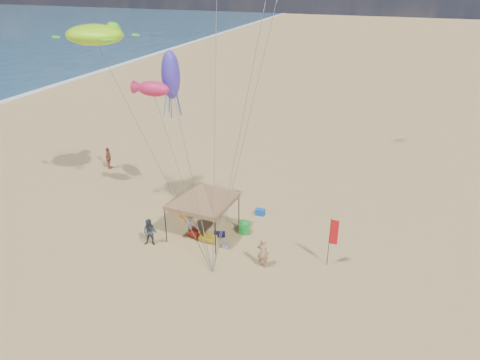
{
  "coord_description": "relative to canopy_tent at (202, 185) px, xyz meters",
  "views": [
    {
      "loc": [
        7.05,
        -16.04,
        13.47
      ],
      "look_at": [
        0.0,
        3.0,
        4.0
      ],
      "focal_mm": 33.92,
      "sensor_mm": 36.0,
      "label": 1
    }
  ],
  "objects": [
    {
      "name": "ground",
      "position": [
        2.36,
        -3.56,
        -3.08
      ],
      "size": [
        280.0,
        280.0,
        0.0
      ],
      "primitive_type": "plane",
      "color": "tan",
      "rests_on": "ground"
    },
    {
      "name": "canopy_tent",
      "position": [
        0.0,
        0.0,
        0.0
      ],
      "size": [
        5.99,
        5.99,
        3.7
      ],
      "color": "black",
      "rests_on": "ground"
    },
    {
      "name": "feather_flag",
      "position": [
        7.12,
        -0.45,
        -1.29
      ],
      "size": [
        0.41,
        0.04,
        2.66
      ],
      "color": "black",
      "rests_on": "ground"
    },
    {
      "name": "cooler_red",
      "position": [
        -0.42,
        -0.33,
        -2.89
      ],
      "size": [
        0.54,
        0.38,
        0.38
      ],
      "primitive_type": "cube",
      "color": "red",
      "rests_on": "ground"
    },
    {
      "name": "cooler_blue",
      "position": [
        2.25,
        3.23,
        -2.89
      ],
      "size": [
        0.54,
        0.38,
        0.38
      ],
      "primitive_type": "cube",
      "color": "blue",
      "rests_on": "ground"
    },
    {
      "name": "bag_navy",
      "position": [
        0.92,
        0.08,
        -2.9
      ],
      "size": [
        0.69,
        0.54,
        0.36
      ],
      "primitive_type": "cylinder",
      "rotation": [
        0.0,
        1.57,
        0.35
      ],
      "color": "#0F0C34",
      "rests_on": "ground"
    },
    {
      "name": "bag_orange",
      "position": [
        -1.25,
        3.4,
        -2.9
      ],
      "size": [
        0.54,
        0.69,
        0.36
      ],
      "primitive_type": "cylinder",
      "rotation": [
        0.0,
        1.57,
        1.22
      ],
      "color": "red",
      "rests_on": "ground"
    },
    {
      "name": "chair_green",
      "position": [
        2.07,
        0.95,
        -2.73
      ],
      "size": [
        0.5,
        0.5,
        0.7
      ],
      "primitive_type": "cube",
      "color": "green",
      "rests_on": "ground"
    },
    {
      "name": "chair_yellow",
      "position": [
        -1.85,
        1.39,
        -2.73
      ],
      "size": [
        0.5,
        0.5,
        0.7
      ],
      "primitive_type": "cube",
      "color": "orange",
      "rests_on": "ground"
    },
    {
      "name": "crate_grey",
      "position": [
        1.66,
        -0.81,
        -2.94
      ],
      "size": [
        0.34,
        0.3,
        0.28
      ],
      "primitive_type": "cube",
      "color": "gray",
      "rests_on": "ground"
    },
    {
      "name": "beach_cart",
      "position": [
        0.48,
        -0.53,
        -2.88
      ],
      "size": [
        0.9,
        0.5,
        0.24
      ],
      "primitive_type": "cube",
      "color": "gold",
      "rests_on": "ground"
    },
    {
      "name": "person_near_a",
      "position": [
        3.99,
        -1.7,
        -2.25
      ],
      "size": [
        0.61,
        0.41,
        1.66
      ],
      "primitive_type": "imported",
      "rotation": [
        0.0,
        0.0,
        3.12
      ],
      "color": "tan",
      "rests_on": "ground"
    },
    {
      "name": "person_near_b",
      "position": [
        -2.24,
        -1.93,
        -2.31
      ],
      "size": [
        0.85,
        0.72,
        1.54
      ],
      "primitive_type": "imported",
      "rotation": [
        0.0,
        0.0,
        0.19
      ],
      "color": "#343B47",
      "rests_on": "ground"
    },
    {
      "name": "person_near_c",
      "position": [
        -0.72,
        -0.18,
        -2.29
      ],
      "size": [
        1.16,
        0.92,
        1.58
      ],
      "primitive_type": "imported",
      "rotation": [
        0.0,
        0.0,
        2.77
      ],
      "color": "silver",
      "rests_on": "ground"
    },
    {
      "name": "person_far_a",
      "position": [
        -10.44,
        6.05,
        -2.26
      ],
      "size": [
        0.71,
        1.04,
        1.65
      ],
      "primitive_type": "imported",
      "rotation": [
        0.0,
        0.0,
        1.92
      ],
      "color": "#A3513E",
      "rests_on": "ground"
    },
    {
      "name": "turtle_kite",
      "position": [
        -6.5,
        1.18,
        7.23
      ],
      "size": [
        3.86,
        3.44,
        1.08
      ],
      "primitive_type": "ellipsoid",
      "rotation": [
        0.0,
        0.0,
        0.31
      ],
      "color": "#A0FF14",
      "rests_on": "ground"
    },
    {
      "name": "fish_kite",
      "position": [
        -3.16,
        1.11,
        4.64
      ],
      "size": [
        2.03,
        1.38,
        0.82
      ],
      "primitive_type": "ellipsoid",
      "rotation": [
        0.0,
        0.0,
        -0.26
      ],
      "color": "#E32359",
      "rests_on": "ground"
    },
    {
      "name": "squid_kite",
      "position": [
        -2.65,
        2.18,
        5.19
      ],
      "size": [
        1.34,
        1.34,
        2.64
      ],
      "primitive_type": "ellipsoid",
      "rotation": [
        0.0,
        0.0,
        0.42
      ],
      "color": "#4636C3",
      "rests_on": "ground"
    }
  ]
}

